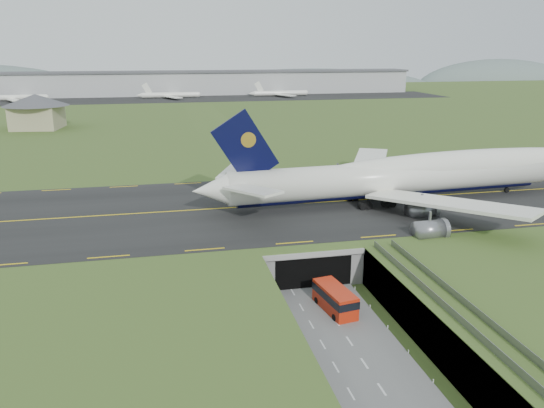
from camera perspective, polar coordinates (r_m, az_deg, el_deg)
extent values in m
plane|color=#3D5522|center=(75.64, 6.20, -11.55)|extent=(900.00, 900.00, 0.00)
cube|color=gray|center=(74.29, 6.27, -9.51)|extent=(800.00, 800.00, 6.00)
cube|color=slate|center=(69.43, 8.18, -14.27)|extent=(12.00, 75.00, 0.20)
cube|color=black|center=(102.94, 0.60, -0.14)|extent=(800.00, 44.00, 0.18)
cube|color=gray|center=(90.17, 2.56, -2.96)|extent=(16.00, 22.00, 1.00)
cube|color=gray|center=(89.61, -1.81, -4.78)|extent=(2.00, 22.00, 6.00)
cube|color=gray|center=(92.95, 6.73, -4.10)|extent=(2.00, 22.00, 6.00)
cube|color=black|center=(86.72, 3.37, -5.90)|extent=(12.00, 12.00, 5.00)
cube|color=#A8A8A3|center=(80.17, 4.55, -5.43)|extent=(17.00, 0.50, 0.80)
cube|color=#A8A8A3|center=(62.82, 21.70, -12.89)|extent=(3.00, 53.00, 0.50)
cube|color=gray|center=(61.75, 20.66, -12.51)|extent=(0.06, 53.00, 1.00)
cube|color=gray|center=(63.22, 22.85, -12.06)|extent=(0.06, 53.00, 1.00)
cylinder|color=#A8A8A3|center=(66.05, 20.21, -14.20)|extent=(0.90, 0.90, 5.60)
cylinder|color=#A8A8A3|center=(75.11, 15.36, -9.90)|extent=(0.90, 0.90, 5.60)
cylinder|color=white|center=(106.61, 13.02, 2.78)|extent=(66.71, 10.15, 6.25)
sphere|color=white|center=(125.69, 26.52, 3.50)|extent=(6.48, 6.48, 6.13)
cone|color=white|center=(95.13, -6.55, 1.49)|extent=(7.18, 6.33, 5.94)
ellipsoid|color=white|center=(115.84, 20.93, 3.90)|extent=(70.51, 9.87, 6.57)
ellipsoid|color=black|center=(124.90, 26.23, 3.83)|extent=(4.53, 2.99, 2.19)
cylinder|color=black|center=(107.19, 12.94, 1.52)|extent=(63.18, 6.33, 2.63)
cube|color=white|center=(121.25, 10.34, 4.07)|extent=(19.24, 29.25, 2.63)
cube|color=white|center=(102.79, -4.00, 3.51)|extent=(8.48, 11.61, 1.00)
cube|color=white|center=(94.94, 18.46, 0.09)|extent=(21.82, 28.22, 2.63)
cube|color=white|center=(88.88, -2.09, 1.50)|extent=(9.36, 11.48, 1.00)
cube|color=black|center=(94.70, -2.88, 6.05)|extent=(12.44, 1.32, 13.83)
cylinder|color=gold|center=(94.55, -2.60, 6.94)|extent=(2.77, 0.84, 2.74)
cylinder|color=slate|center=(115.85, 11.05, 1.93)|extent=(5.26, 3.52, 3.23)
cylinder|color=slate|center=(123.03, 7.02, 2.95)|extent=(5.26, 3.52, 3.23)
cylinder|color=slate|center=(100.22, 15.72, -0.64)|extent=(5.26, 3.52, 3.23)
cylinder|color=slate|center=(89.58, 16.52, -2.72)|extent=(5.26, 3.52, 3.23)
cylinder|color=black|center=(122.33, 23.94, 1.40)|extent=(1.10, 0.55, 1.08)
cube|color=black|center=(105.66, 10.78, 0.44)|extent=(6.26, 7.17, 1.37)
cube|color=red|center=(75.39, 6.78, -10.11)|extent=(4.32, 8.55, 3.27)
cube|color=black|center=(75.10, 6.79, -9.66)|extent=(4.40, 8.67, 1.09)
cube|color=black|center=(76.00, 6.74, -11.03)|extent=(4.01, 7.98, 0.54)
cylinder|color=black|center=(73.23, 6.76, -12.04)|extent=(0.53, 1.03, 0.98)
cylinder|color=black|center=(77.51, 4.85, -10.29)|extent=(0.53, 1.03, 0.98)
cylinder|color=black|center=(74.48, 8.72, -11.61)|extent=(0.53, 1.03, 0.98)
cylinder|color=black|center=(78.69, 6.73, -9.92)|extent=(0.53, 1.03, 0.98)
cube|color=tan|center=(222.54, -23.92, 8.51)|extent=(18.31, 18.31, 8.73)
cone|color=#4C4C51|center=(221.90, -24.11, 10.18)|extent=(26.85, 26.85, 4.37)
cube|color=#B2B2B2|center=(364.60, -8.89, 12.70)|extent=(300.00, 22.00, 15.00)
cube|color=#4C4C51|center=(364.23, -8.94, 13.88)|extent=(302.00, 24.00, 1.20)
cube|color=black|center=(335.27, -8.51, 11.15)|extent=(320.00, 50.00, 0.08)
cylinder|color=white|center=(348.84, -25.90, 10.26)|extent=(34.00, 3.20, 3.20)
cylinder|color=white|center=(339.48, -10.86, 11.45)|extent=(34.00, 3.20, 3.20)
cylinder|color=white|center=(348.24, 0.90, 11.85)|extent=(34.00, 3.20, 3.20)
ellipsoid|color=slate|center=(514.76, 4.00, 11.90)|extent=(260.00, 91.00, 44.00)
ellipsoid|color=slate|center=(601.40, 23.02, 11.30)|extent=(180.00, 63.00, 60.00)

